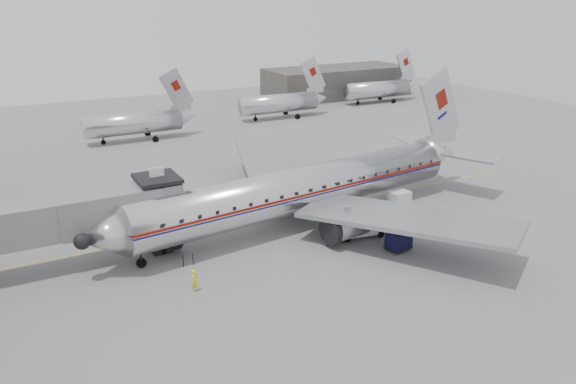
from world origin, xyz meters
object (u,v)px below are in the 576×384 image
(baggage_cart_navy, at_px, (399,240))
(service_van, at_px, (359,222))
(ramp_worker, at_px, (195,281))
(baggage_cart_white, at_px, (399,199))
(airliner, at_px, (309,188))

(baggage_cart_navy, bearing_deg, service_van, 96.79)
(ramp_worker, bearing_deg, baggage_cart_white, -23.95)
(airliner, height_order, service_van, airliner)
(airliner, bearing_deg, baggage_cart_white, -13.24)
(baggage_cart_navy, relative_size, baggage_cart_white, 1.04)
(baggage_cart_navy, xyz_separation_m, baggage_cart_white, (6.50, 7.97, 0.03))
(airliner, distance_m, baggage_cart_white, 10.39)
(baggage_cart_white, bearing_deg, ramp_worker, -167.63)
(baggage_cart_white, height_order, ramp_worker, ramp_worker)
(baggage_cart_navy, height_order, ramp_worker, ramp_worker)
(service_van, relative_size, baggage_cart_navy, 2.37)
(baggage_cart_white, relative_size, ramp_worker, 1.26)
(airliner, relative_size, baggage_cart_white, 19.31)
(airliner, relative_size, ramp_worker, 24.28)
(service_van, relative_size, ramp_worker, 3.12)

